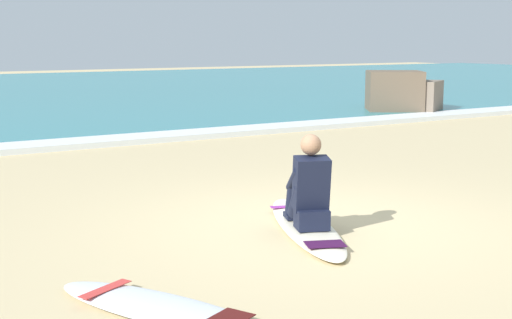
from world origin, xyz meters
name	(u,v)px	position (x,y,z in m)	size (l,w,h in m)	color
ground_plane	(325,225)	(0.00, 0.00, 0.00)	(80.00, 80.00, 0.00)	#CCB584
breaking_foam	(100,142)	(0.00, 6.96, 0.06)	(80.00, 0.90, 0.11)	white
surfboard_main	(306,226)	(-0.28, -0.04, 0.04)	(1.48, 2.56, 0.08)	#EFE5C6
surfer_seated	(309,191)	(-0.34, -0.18, 0.44)	(0.56, 0.77, 0.95)	black
surfboard_spare_near	(159,307)	(-2.53, -1.36, 0.04)	(1.28, 1.92, 0.08)	silver
rock_outcrop_distant	(403,95)	(8.97, 8.36, 0.47)	(2.44, 2.27, 1.13)	brown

